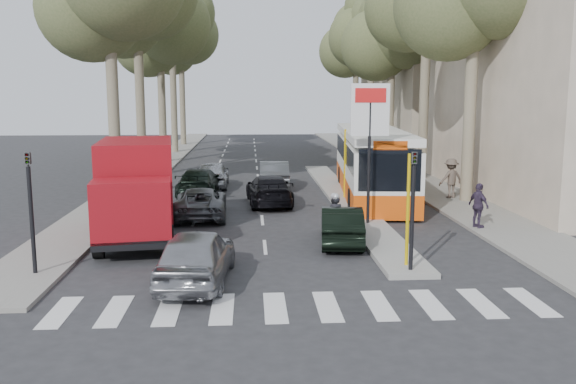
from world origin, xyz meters
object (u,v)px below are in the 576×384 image
(silver_hatchback, at_px, (196,255))
(city_bus, at_px, (372,161))
(dark_hatchback, at_px, (342,225))
(motorcycle, at_px, (334,217))
(red_truck, at_px, (136,188))

(silver_hatchback, xyz_separation_m, city_bus, (7.70, 13.87, 1.05))
(dark_hatchback, bearing_deg, motorcycle, -75.12)
(motorcycle, bearing_deg, dark_hatchback, -84.49)
(city_bus, relative_size, motorcycle, 6.72)
(dark_hatchback, distance_m, motorcycle, 0.90)
(silver_hatchback, distance_m, dark_hatchback, 6.28)
(motorcycle, bearing_deg, red_truck, 174.79)
(red_truck, bearing_deg, motorcycle, -9.41)
(silver_hatchback, bearing_deg, city_bus, -114.17)
(dark_hatchback, xyz_separation_m, motorcycle, (-0.13, 0.88, 0.10))
(silver_hatchback, xyz_separation_m, red_truck, (-2.56, 5.31, 1.10))
(dark_hatchback, height_order, red_truck, red_truck)
(silver_hatchback, relative_size, red_truck, 0.66)
(city_bus, distance_m, motorcycle, 9.43)
(silver_hatchback, distance_m, motorcycle, 6.80)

